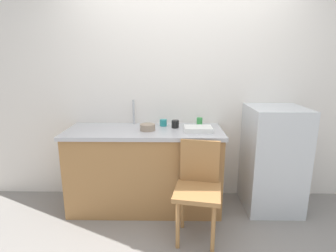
{
  "coord_description": "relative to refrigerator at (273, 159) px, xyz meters",
  "views": [
    {
      "loc": [
        -0.12,
        -2.05,
        1.59
      ],
      "look_at": [
        -0.15,
        0.6,
        0.94
      ],
      "focal_mm": 28.35,
      "sensor_mm": 36.0,
      "label": 1
    }
  ],
  "objects": [
    {
      "name": "back_wall",
      "position": [
        -0.97,
        0.34,
        0.66
      ],
      "size": [
        4.8,
        0.1,
        2.44
      ],
      "primitive_type": "cube",
      "color": "white",
      "rests_on": "ground_plane"
    },
    {
      "name": "cup_teal",
      "position": [
        -1.18,
        0.15,
        0.36
      ],
      "size": [
        0.08,
        0.08,
        0.07
      ],
      "primitive_type": "cylinder",
      "color": "teal",
      "rests_on": "countertop"
    },
    {
      "name": "cup_black",
      "position": [
        -1.05,
        0.07,
        0.37
      ],
      "size": [
        0.08,
        0.08,
        0.08
      ],
      "primitive_type": "cylinder",
      "color": "black",
      "rests_on": "countertop"
    },
    {
      "name": "terracotta_bowl",
      "position": [
        -1.34,
        -0.05,
        0.36
      ],
      "size": [
        0.16,
        0.16,
        0.07
      ],
      "primitive_type": "cylinder",
      "color": "gray",
      "rests_on": "countertop"
    },
    {
      "name": "chair",
      "position": [
        -0.85,
        -0.52,
        -0.06
      ],
      "size": [
        0.46,
        0.46,
        0.89
      ],
      "rotation": [
        0.0,
        0.0,
        -0.18
      ],
      "color": "#A87542",
      "rests_on": "ground_plane"
    },
    {
      "name": "faucet",
      "position": [
        -1.52,
        0.24,
        0.46
      ],
      "size": [
        0.02,
        0.02,
        0.28
      ],
      "primitive_type": "cylinder",
      "color": "#B7B7BC",
      "rests_on": "countertop"
    },
    {
      "name": "cup_green",
      "position": [
        -0.78,
        0.16,
        0.37
      ],
      "size": [
        0.06,
        0.06,
        0.09
      ],
      "primitive_type": "cylinder",
      "color": "green",
      "rests_on": "countertop"
    },
    {
      "name": "countertop",
      "position": [
        -1.38,
        -0.01,
        0.3
      ],
      "size": [
        1.64,
        0.64,
        0.04
      ],
      "primitive_type": "cube",
      "color": "#B7B7BC",
      "rests_on": "cabinet_base"
    },
    {
      "name": "dish_tray",
      "position": [
        -0.82,
        -0.09,
        0.35
      ],
      "size": [
        0.28,
        0.2,
        0.05
      ],
      "primitive_type": "cube",
      "color": "white",
      "rests_on": "countertop"
    },
    {
      "name": "ground_plane",
      "position": [
        -0.97,
        -0.66,
        -0.56
      ],
      "size": [
        8.0,
        8.0,
        0.0
      ],
      "primitive_type": "plane",
      "color": "gray"
    },
    {
      "name": "cabinet_base",
      "position": [
        -1.38,
        -0.01,
        -0.14
      ],
      "size": [
        1.6,
        0.6,
        0.85
      ],
      "primitive_type": "cube",
      "color": "#A87542",
      "rests_on": "ground_plane"
    },
    {
      "name": "refrigerator",
      "position": [
        0.0,
        0.0,
        0.0
      ],
      "size": [
        0.57,
        0.58,
        1.13
      ],
      "primitive_type": "cube",
      "color": "silver",
      "rests_on": "ground_plane"
    }
  ]
}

